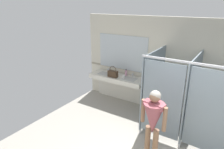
# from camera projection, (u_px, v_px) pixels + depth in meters

# --- Properties ---
(wall_back) EXTENTS (7.63, 0.12, 2.71)m
(wall_back) POSITION_uv_depth(u_px,v_px,m) (211.00, 73.00, 5.16)
(wall_back) COLOR beige
(wall_back) RESTS_ON ground_plane
(wall_back_tile_band) EXTENTS (7.63, 0.01, 0.06)m
(wall_back_tile_band) POSITION_uv_depth(u_px,v_px,m) (208.00, 85.00, 5.21)
(wall_back_tile_band) COLOR #9E937F
(wall_back_tile_band) RESTS_ON wall_back
(vanity_counter) EXTENTS (1.79, 0.59, 1.00)m
(vanity_counter) POSITION_uv_depth(u_px,v_px,m) (119.00, 82.00, 6.47)
(vanity_counter) COLOR silver
(vanity_counter) RESTS_ON ground_plane
(mirror_panel) EXTENTS (1.69, 0.02, 1.08)m
(mirror_panel) POSITION_uv_depth(u_px,v_px,m) (122.00, 53.00, 6.33)
(mirror_panel) COLOR silver
(mirror_panel) RESTS_ON wall_back
(bathroom_stalls) EXTENTS (2.94, 1.50, 2.00)m
(bathroom_stalls) POSITION_uv_depth(u_px,v_px,m) (213.00, 102.00, 4.31)
(bathroom_stalls) COLOR gray
(bathroom_stalls) RESTS_ON ground_plane
(person_standing) EXTENTS (0.54, 0.46, 1.55)m
(person_standing) POSITION_uv_depth(u_px,v_px,m) (153.00, 119.00, 3.85)
(person_standing) COLOR #8C664C
(person_standing) RESTS_ON ground_plane
(handbag) EXTENTS (0.30, 0.15, 0.35)m
(handbag) POSITION_uv_depth(u_px,v_px,m) (113.00, 74.00, 6.20)
(handbag) COLOR #3F2D1E
(handbag) RESTS_ON vanity_counter
(soap_dispenser) EXTENTS (0.07, 0.07, 0.21)m
(soap_dispenser) POSITION_uv_depth(u_px,v_px,m) (126.00, 73.00, 6.32)
(soap_dispenser) COLOR #D899B2
(soap_dispenser) RESTS_ON vanity_counter
(paper_cup) EXTENTS (0.07, 0.07, 0.11)m
(paper_cup) POSITION_uv_depth(u_px,v_px,m) (124.00, 77.00, 6.11)
(paper_cup) COLOR white
(paper_cup) RESTS_ON vanity_counter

